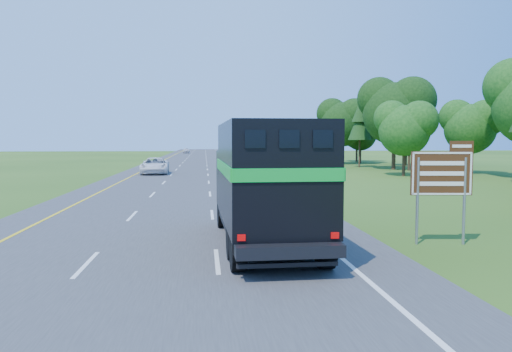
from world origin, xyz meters
The scene contains 9 objects.
ground centered at (0.00, 0.00, 0.00)m, with size 300.00×300.00×0.00m, color #264913.
road centered at (0.00, 50.00, 0.02)m, with size 15.00×260.00×0.04m, color #38383A.
lane_markings centered at (0.00, 50.00, 0.04)m, with size 11.15×260.00×0.01m.
tree_wall_right centered at (26.00, 30.00, 6.00)m, with size 16.00×100.00×12.00m, color #103D10, non-canonical shape.
horse_truck centered at (3.47, 3.94, 2.19)m, with size 3.06×9.13×4.01m.
white_suv centered at (-3.59, 39.83, 0.87)m, with size 2.77×6.00×1.67m, color white.
far_car centered at (-3.27, 121.35, 0.73)m, with size 1.63×4.06×1.38m, color silver.
exit_sign centered at (9.42, 3.71, 2.27)m, with size 2.05×0.30×3.49m.
delineator centered at (8.42, 19.78, 0.62)m, with size 0.10×0.05×1.16m.
Camera 1 is at (1.49, -12.18, 3.52)m, focal length 35.00 mm.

